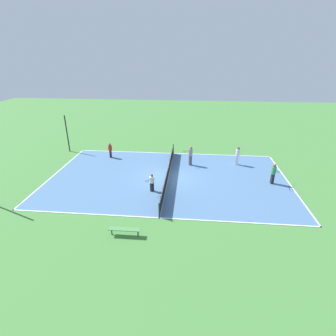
% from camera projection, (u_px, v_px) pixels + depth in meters
% --- Properties ---
extents(ground_plane, '(80.00, 80.00, 0.00)m').
position_uv_depth(ground_plane, '(168.00, 178.00, 21.86)').
color(ground_plane, '#47843D').
extents(court_surface, '(11.85, 19.59, 0.02)m').
position_uv_depth(court_surface, '(168.00, 178.00, 21.86)').
color(court_surface, '#4C729E').
rests_on(court_surface, ground_plane).
extents(tennis_net, '(11.65, 0.10, 1.01)m').
position_uv_depth(tennis_net, '(168.00, 172.00, 21.64)').
color(tennis_net, black).
rests_on(tennis_net, court_surface).
extents(bench, '(0.36, 1.83, 0.45)m').
position_uv_depth(bench, '(125.00, 230.00, 14.78)').
color(bench, '#4C8C4C').
rests_on(bench, ground_plane).
extents(player_far_white, '(0.99, 0.69, 1.40)m').
position_uv_depth(player_far_white, '(152.00, 182.00, 19.40)').
color(player_far_white, black).
rests_on(player_far_white, court_surface).
extents(player_coach_red, '(0.48, 0.48, 1.47)m').
position_uv_depth(player_coach_red, '(110.00, 150.00, 25.82)').
color(player_coach_red, black).
rests_on(player_coach_red, court_surface).
extents(player_far_green, '(0.98, 0.50, 1.66)m').
position_uv_depth(player_far_green, '(273.00, 173.00, 20.49)').
color(player_far_green, black).
rests_on(player_far_green, court_surface).
extents(player_near_white, '(0.46, 0.46, 1.75)m').
position_uv_depth(player_near_white, '(238.00, 154.00, 24.03)').
color(player_near_white, white).
rests_on(player_near_white, court_surface).
extents(player_baseline_gray, '(0.70, 0.98, 1.83)m').
position_uv_depth(player_baseline_gray, '(190.00, 154.00, 23.94)').
color(player_baseline_gray, '#4C4C51').
rests_on(player_baseline_gray, court_surface).
extents(tennis_ball_right_alley, '(0.07, 0.07, 0.07)m').
position_uv_depth(tennis_ball_right_alley, '(180.00, 185.00, 20.57)').
color(tennis_ball_right_alley, '#CCE033').
rests_on(tennis_ball_right_alley, court_surface).
extents(tennis_ball_left_sideline, '(0.07, 0.07, 0.07)m').
position_uv_depth(tennis_ball_left_sideline, '(74.00, 161.00, 25.15)').
color(tennis_ball_left_sideline, '#CCE033').
rests_on(tennis_ball_left_sideline, court_surface).
extents(fence_post_back_right, '(0.12, 0.12, 3.83)m').
position_uv_depth(fence_post_back_right, '(67.00, 134.00, 27.12)').
color(fence_post_back_right, black).
rests_on(fence_post_back_right, ground_plane).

